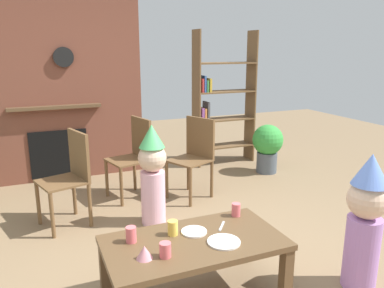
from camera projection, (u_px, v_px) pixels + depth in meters
name	position (u px, v px, depth m)	size (l,w,h in m)	color
ground_plane	(194.00, 264.00, 3.02)	(12.00, 12.00, 0.00)	#846B4C
brick_fireplace_feature	(53.00, 86.00, 4.75)	(2.20, 0.28, 2.40)	brown
bookshelf	(220.00, 104.00, 5.49)	(0.90, 0.28, 1.90)	brown
coffee_table	(194.00, 249.00, 2.53)	(1.18, 0.63, 0.43)	brown
paper_cup_near_left	(173.00, 228.00, 2.57)	(0.07, 0.07, 0.10)	#F2CC4C
paper_cup_near_right	(236.00, 210.00, 2.87)	(0.07, 0.07, 0.10)	#E5666B
paper_cup_center	(131.00, 235.00, 2.48)	(0.07, 0.07, 0.10)	#E5666B
paper_cup_far_left	(165.00, 250.00, 2.30)	(0.07, 0.07, 0.09)	#E5666B
paper_plate_front	(194.00, 232.00, 2.62)	(0.18, 0.18, 0.01)	white
paper_plate_rear	(223.00, 242.00, 2.48)	(0.22, 0.22, 0.01)	white
birthday_cake_slice	(144.00, 252.00, 2.28)	(0.10, 0.10, 0.08)	pink
table_fork	(222.00, 226.00, 2.71)	(0.15, 0.02, 0.01)	silver
child_in_pink	(365.00, 219.00, 2.63)	(0.27, 0.27, 0.98)	#B27FCC
child_by_the_chairs	(153.00, 172.00, 3.62)	(0.27, 0.27, 0.97)	#EAB2C6
dining_chair_left	(71.00, 173.00, 3.62)	(0.50, 0.50, 0.90)	brown
dining_chair_middle	(135.00, 153.00, 4.31)	(0.49, 0.49, 0.90)	brown
dining_chair_right	(195.00, 153.00, 4.31)	(0.53, 0.53, 0.90)	brown
potted_plant_tall	(268.00, 145.00, 5.17)	(0.41, 0.41, 0.66)	#4C5660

